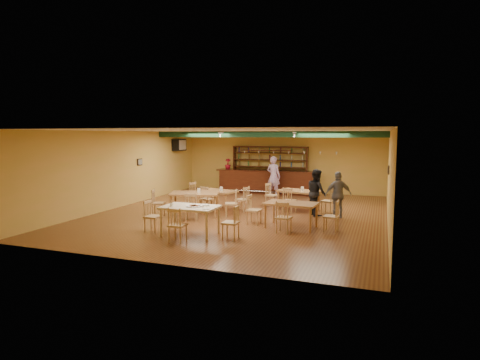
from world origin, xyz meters
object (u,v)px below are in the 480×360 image
at_px(dining_table_d, 291,215).
at_px(bar_counter, 266,182).
at_px(dining_table_a, 218,199).
at_px(dining_table_b, 299,200).
at_px(patron_right_a, 317,192).
at_px(patron_bar, 274,176).
at_px(dining_table_c, 195,204).
at_px(near_table, 190,221).

bearing_deg(dining_table_d, bar_counter, 116.59).
xyz_separation_m(bar_counter, dining_table_a, (-0.65, -4.50, -0.21)).
distance_m(dining_table_b, dining_table_d, 3.01).
height_order(dining_table_b, patron_right_a, patron_right_a).
relative_size(dining_table_a, patron_bar, 0.75).
xyz_separation_m(dining_table_a, dining_table_c, (-0.20, -1.66, 0.07)).
relative_size(dining_table_a, dining_table_c, 0.84).
height_order(dining_table_a, patron_bar, patron_bar).
relative_size(dining_table_b, patron_bar, 0.80).
xyz_separation_m(dining_table_a, patron_right_a, (3.81, -0.06, 0.47)).
bearing_deg(dining_table_a, dining_table_c, -81.58).
distance_m(dining_table_d, patron_right_a, 2.27).
relative_size(bar_counter, near_table, 3.15).
distance_m(bar_counter, near_table, 8.64).
bearing_deg(dining_table_b, dining_table_d, -66.29).
bearing_deg(dining_table_d, dining_table_c, 175.20).
distance_m(dining_table_c, dining_table_d, 3.63).
height_order(dining_table_c, near_table, same).
bearing_deg(dining_table_c, patron_right_a, 3.49).
distance_m(bar_counter, dining_table_a, 4.55).
relative_size(dining_table_a, dining_table_d, 0.90).
bearing_deg(dining_table_c, bar_counter, 63.91).
distance_m(bar_counter, patron_right_a, 5.56).
distance_m(dining_table_d, near_table, 3.13).
bearing_deg(dining_table_d, dining_table_a, 150.89).
bearing_deg(dining_table_a, dining_table_b, 28.99).
distance_m(dining_table_b, patron_bar, 3.48).
xyz_separation_m(patron_bar, patron_right_a, (2.58, -3.74, -0.11)).
height_order(dining_table_c, patron_bar, patron_bar).
height_order(dining_table_c, dining_table_d, dining_table_c).
bearing_deg(dining_table_b, patron_right_a, -28.35).
distance_m(dining_table_a, dining_table_c, 1.68).
xyz_separation_m(bar_counter, patron_bar, (0.59, -0.83, 0.37)).
bearing_deg(bar_counter, patron_right_a, -55.26).
height_order(dining_table_d, patron_right_a, patron_right_a).
relative_size(bar_counter, dining_table_a, 3.51).
distance_m(dining_table_c, patron_right_a, 4.34).
bearing_deg(patron_bar, near_table, 102.42).
bearing_deg(dining_table_b, dining_table_a, -149.55).
bearing_deg(bar_counter, near_table, -88.46).
xyz_separation_m(dining_table_b, near_table, (-2.13, -4.87, 0.04)).
distance_m(near_table, patron_right_a, 5.03).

